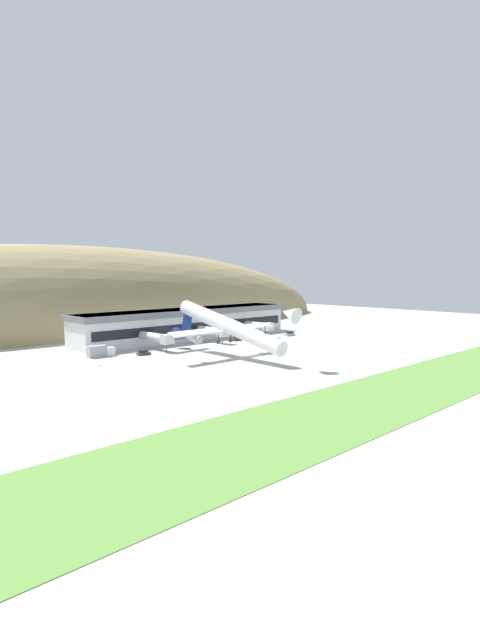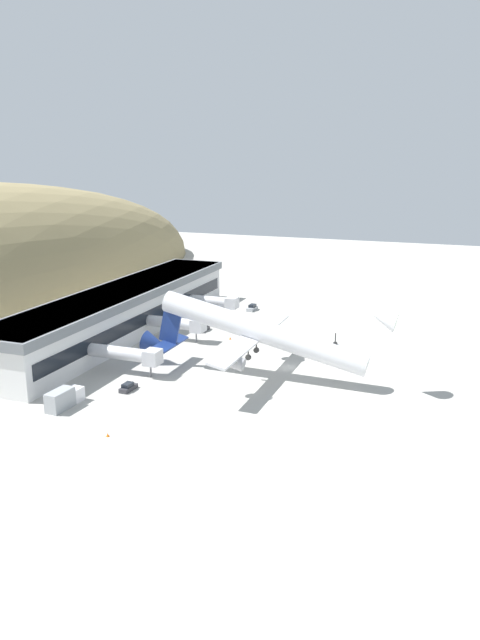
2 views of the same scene
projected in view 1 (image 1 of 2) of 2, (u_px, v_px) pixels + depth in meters
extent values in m
plane|color=#ADAAA3|center=(256.00, 356.00, 143.49)|extent=(387.17, 387.17, 0.00)
cube|color=#568438|center=(420.00, 384.00, 107.83)|extent=(348.45, 24.19, 0.08)
ellipsoid|color=#8E7F56|center=(68.00, 330.00, 207.13)|extent=(306.30, 72.06, 70.12)
cube|color=silver|center=(187.00, 324.00, 180.83)|extent=(86.27, 14.07, 10.82)
cube|color=slate|center=(187.00, 311.00, 180.39)|extent=(87.47, 15.27, 1.95)
cube|color=black|center=(200.00, 327.00, 175.80)|extent=(82.82, 0.16, 3.03)
cylinder|color=silver|center=(154.00, 337.00, 154.48)|extent=(2.60, 13.78, 2.60)
cube|color=silver|center=(167.00, 339.00, 149.55)|extent=(3.38, 2.86, 2.86)
cylinder|color=slate|center=(166.00, 346.00, 150.10)|extent=(0.36, 0.36, 4.00)
cylinder|color=silver|center=(211.00, 331.00, 171.22)|extent=(2.60, 12.64, 2.60)
cube|color=silver|center=(223.00, 332.00, 166.69)|extent=(3.38, 2.86, 2.86)
cylinder|color=slate|center=(222.00, 338.00, 167.25)|extent=(0.36, 0.36, 4.00)
cylinder|color=silver|center=(257.00, 325.00, 187.50)|extent=(2.60, 11.81, 2.60)
cube|color=silver|center=(268.00, 327.00, 183.27)|extent=(3.38, 2.86, 2.86)
cylinder|color=slate|center=(267.00, 332.00, 183.82)|extent=(0.36, 0.36, 4.00)
cylinder|color=silver|center=(229.00, 326.00, 140.12)|extent=(4.25, 40.56, 12.81)
cone|color=silver|center=(289.00, 314.00, 123.81)|extent=(4.16, 5.45, 5.06)
cone|color=navy|center=(181.00, 336.00, 156.73)|extent=(4.16, 6.28, 5.24)
cube|color=navy|center=(187.00, 322.00, 153.92)|extent=(0.50, 5.34, 8.17)
cube|color=navy|center=(187.00, 335.00, 154.44)|extent=(11.04, 2.98, 0.99)
cube|color=silver|center=(224.00, 330.00, 141.65)|extent=(36.87, 3.61, 1.21)
cylinder|color=#9E9EA3|center=(195.00, 338.00, 133.78)|extent=(2.30, 4.01, 3.02)
cylinder|color=#9E9EA3|center=(253.00, 331.00, 149.06)|extent=(2.30, 4.01, 3.02)
cylinder|color=#2D2D2D|center=(218.00, 338.00, 140.26)|extent=(0.28, 0.28, 2.20)
cylinder|color=#2D2D2D|center=(218.00, 342.00, 140.37)|extent=(0.45, 1.10, 1.10)
cylinder|color=#2D2D2D|center=(230.00, 337.00, 143.49)|extent=(0.28, 0.28, 2.20)
cylinder|color=#2D2D2D|center=(230.00, 340.00, 143.60)|extent=(0.45, 1.10, 1.10)
cylinder|color=#2D2D2D|center=(265.00, 330.00, 130.16)|extent=(0.22, 0.22, 1.98)
cylinder|color=#2D2D2D|center=(265.00, 333.00, 130.26)|extent=(0.30, 0.82, 0.82)
cube|color=#264C99|center=(254.00, 336.00, 183.80)|extent=(4.28, 1.95, 0.82)
cube|color=black|center=(255.00, 334.00, 183.89)|extent=(2.39, 1.57, 0.67)
cube|color=#333338|center=(237.00, 339.00, 175.58)|extent=(4.43, 1.88, 0.90)
cube|color=black|center=(238.00, 337.00, 175.65)|extent=(2.44, 1.58, 0.74)
cube|color=#333338|center=(144.00, 354.00, 145.21)|extent=(4.03, 1.82, 0.79)
cube|color=black|center=(143.00, 351.00, 145.01)|extent=(2.24, 1.49, 0.65)
cube|color=#999EA3|center=(290.00, 335.00, 188.52)|extent=(4.35, 1.98, 0.90)
cube|color=black|center=(290.00, 332.00, 188.58)|extent=(2.42, 1.62, 0.74)
cube|color=silver|center=(110.00, 351.00, 144.12)|extent=(2.59, 2.57, 2.49)
cube|color=black|center=(114.00, 349.00, 144.90)|extent=(0.19, 2.07, 1.10)
cube|color=#999EA3|center=(97.00, 351.00, 141.57)|extent=(5.36, 2.71, 3.32)
cube|color=orange|center=(246.00, 344.00, 166.32)|extent=(0.52, 0.52, 0.03)
cone|color=orange|center=(246.00, 344.00, 166.29)|extent=(0.40, 0.40, 0.55)
cube|color=orange|center=(100.00, 366.00, 128.11)|extent=(0.52, 0.52, 0.03)
cone|color=orange|center=(100.00, 365.00, 128.08)|extent=(0.40, 0.40, 0.55)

